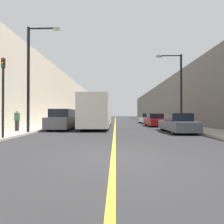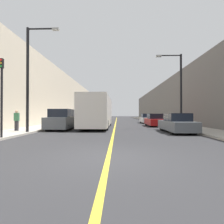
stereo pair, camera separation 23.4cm
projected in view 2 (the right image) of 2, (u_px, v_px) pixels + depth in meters
The scene contains 15 objects.
ground_plane at pixel (108, 158), 5.79m from camera, with size 200.00×200.00×0.00m, color #2D2D30.
sidewalk_left at pixel (80, 121), 36.02m from camera, with size 2.96×72.00×0.14m, color #B2AA9E.
sidewalk_right at pixel (153, 121), 35.53m from camera, with size 2.96×72.00×0.14m, color #B2AA9E.
building_row_left at pixel (63, 100), 36.17m from camera, with size 4.00×72.00×8.75m, color beige.
building_row_right at pixel (170, 102), 35.46m from camera, with size 4.00×72.00×7.54m, color #66605B.
road_center_line at pixel (116, 121), 35.78m from camera, with size 0.16×72.00×0.01m, color gold.
bus at pixel (98, 112), 18.92m from camera, with size 2.55×10.70×3.19m.
parked_suv_left at pixel (63, 120), 16.27m from camera, with size 1.95×4.96×1.90m.
car_right_near at pixel (176, 124), 13.77m from camera, with size 1.79×4.77×1.51m.
car_right_mid at pixel (155, 121), 20.60m from camera, with size 1.86×4.46×1.49m.
car_right_far at pixel (147, 119), 27.20m from camera, with size 1.79×4.20×1.49m.
street_lamp_left at pixel (30, 73), 12.90m from camera, with size 2.45×0.24×7.73m.
street_lamp_right at pixel (179, 86), 16.60m from camera, with size 2.45×0.24×7.02m.
traffic_light at pixel (2, 95), 9.87m from camera, with size 0.16×0.18×4.47m.
pedestrian at pixel (17, 120), 13.77m from camera, with size 0.36×0.23×1.63m.
Camera 2 is at (0.31, -5.80, 1.47)m, focal length 28.00 mm.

